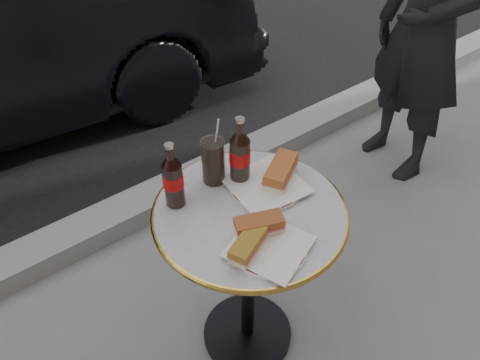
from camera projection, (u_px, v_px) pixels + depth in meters
ground at (247, 334)px, 1.95m from camera, size 80.00×80.00×0.00m
curb at (141, 206)px, 2.45m from camera, size 40.00×0.20×0.12m
bistro_table at (248, 281)px, 1.71m from camera, size 0.62×0.62×0.73m
plate_left at (269, 248)px, 1.34m from camera, size 0.26×0.26×0.01m
plate_right at (265, 186)px, 1.54m from camera, size 0.30×0.30×0.01m
sandwich_left_a at (248, 246)px, 1.31m from camera, size 0.15×0.11×0.05m
sandwich_left_b at (259, 226)px, 1.36m from camera, size 0.16×0.11×0.05m
sandwich_right at (281, 172)px, 1.54m from camera, size 0.18×0.15×0.06m
cola_bottle_left at (173, 175)px, 1.41m from camera, size 0.08×0.08×0.23m
cola_bottle_right at (240, 151)px, 1.49m from camera, size 0.09×0.09×0.25m
cola_glass at (213, 161)px, 1.52m from camera, size 0.09×0.09×0.16m
pedestrian at (428, 29)px, 2.29m from camera, size 0.47×0.65×1.64m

